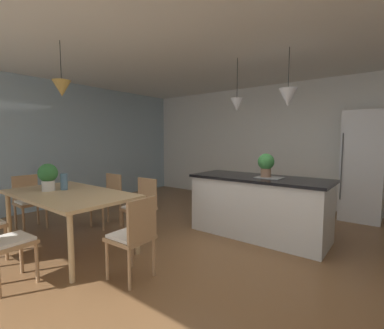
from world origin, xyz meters
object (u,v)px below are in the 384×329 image
chair_kitchen_end (134,235)px  dining_table (69,197)px  kitchen_island (258,206)px  potted_plant_on_island (266,164)px  chair_near_right (3,240)px  chair_far_left (108,198)px  chair_window_end (29,200)px  chair_far_right (141,205)px  refrigerator (363,166)px  potted_plant_on_table (48,175)px  vase_on_dining_table (64,182)px

chair_kitchen_end → dining_table: bearing=-179.9°
dining_table → kitchen_island: kitchen_island is taller
dining_table → potted_plant_on_island: 2.79m
chair_near_right → chair_far_left: bearing=115.6°
chair_near_right → chair_window_end: bearing=153.0°
chair_far_right → chair_far_left: size_ratio=1.00×
dining_table → refrigerator: (2.92, 3.93, 0.29)m
refrigerator → chair_far_right: bearing=-129.4°
chair_far_right → refrigerator: (2.50, 3.04, 0.51)m
dining_table → potted_plant_on_table: size_ratio=5.01×
kitchen_island → vase_on_dining_table: vase_on_dining_table is taller
dining_table → refrigerator: 4.90m
chair_far_right → chair_window_end: bearing=-152.9°
dining_table → kitchen_island: (1.79, 2.00, -0.23)m
chair_far_left → chair_far_right: bearing=-0.0°
chair_window_end → dining_table: bearing=-0.0°
chair_far_right → potted_plant_on_island: 1.95m
chair_near_right → potted_plant_on_island: size_ratio=2.46×
dining_table → kitchen_island: 2.69m
chair_window_end → vase_on_dining_table: size_ratio=3.79×
potted_plant_on_table → vase_on_dining_table: 0.22m
dining_table → vase_on_dining_table: size_ratio=8.16×
potted_plant_on_island → chair_kitchen_end: bearing=-106.2°
chair_near_right → potted_plant_on_island: potted_plant_on_island is taller
potted_plant_on_table → chair_near_right: bearing=-45.7°
chair_window_end → potted_plant_on_table: (0.97, -0.11, 0.50)m
chair_near_right → kitchen_island: 3.19m
chair_window_end → chair_kitchen_end: bearing=0.0°
chair_window_end → refrigerator: size_ratio=0.44×
refrigerator → potted_plant_on_island: 2.18m
chair_kitchen_end → kitchen_island: bearing=76.5°
dining_table → chair_kitchen_end: bearing=0.1°
chair_near_right → chair_far_right: 1.77m
potted_plant_on_table → vase_on_dining_table: potted_plant_on_table is taller
dining_table → chair_kitchen_end: chair_kitchen_end is taller
kitchen_island → refrigerator: (1.13, 1.92, 0.52)m
chair_kitchen_end → refrigerator: 4.27m
chair_kitchen_end → chair_window_end: bearing=-180.0°
chair_window_end → chair_kitchen_end: 2.61m
chair_far_left → chair_window_end: bearing=-135.0°
dining_table → vase_on_dining_table: vase_on_dining_table is taller
potted_plant_on_table → potted_plant_on_island: bearing=43.5°
chair_window_end → potted_plant_on_island: potted_plant_on_island is taller
refrigerator → vase_on_dining_table: 4.99m
chair_window_end → chair_far_left: bearing=45.0°
kitchen_island → vase_on_dining_table: (-2.03, -1.94, 0.41)m
chair_window_end → kitchen_island: bearing=32.9°
dining_table → chair_window_end: size_ratio=2.15×
chair_far_left → chair_kitchen_end: (1.73, -0.88, 0.00)m
chair_far_right → chair_kitchen_end: size_ratio=1.00×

